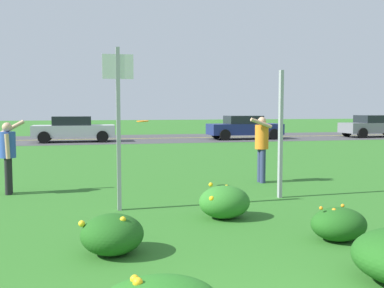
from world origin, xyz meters
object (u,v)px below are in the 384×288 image
object	(u,v)px
person_thrower_blue_shirt	(8,151)
car_navy_center_right	(244,127)
sign_post_by_roadside	(281,135)
car_silver_center_left	(74,129)
sign_post_near_path	(118,113)
person_catcher_orange_shirt	(262,143)
car_gray_rightmost	(375,126)
frisbee_orange	(143,121)

from	to	relation	value
person_thrower_blue_shirt	car_navy_center_right	xyz separation A→B (m)	(11.17, 15.81, -0.21)
sign_post_by_roadside	car_silver_center_left	xyz separation A→B (m)	(-4.71, 17.54, -0.60)
person_thrower_blue_shirt	sign_post_near_path	bearing A→B (deg)	-43.59
person_catcher_orange_shirt	car_silver_center_left	world-z (taller)	person_catcher_orange_shirt
sign_post_near_path	car_navy_center_right	xyz separation A→B (m)	(8.91, 17.96, -1.05)
car_silver_center_left	car_gray_rightmost	size ratio (longest dim) A/B	1.00
person_thrower_blue_shirt	car_silver_center_left	xyz separation A→B (m)	(0.94, 15.81, -0.21)
car_silver_center_left	frisbee_orange	bearing A→B (deg)	-82.84
sign_post_near_path	frisbee_orange	distance (m)	2.14
person_thrower_blue_shirt	car_navy_center_right	world-z (taller)	person_thrower_blue_shirt
sign_post_by_roadside	person_thrower_blue_shirt	xyz separation A→B (m)	(-5.65, 1.73, -0.39)
frisbee_orange	car_gray_rightmost	size ratio (longest dim) A/B	0.06
car_silver_center_left	car_navy_center_right	bearing A→B (deg)	0.00
frisbee_orange	car_navy_center_right	bearing A→B (deg)	62.71
sign_post_near_path	car_gray_rightmost	distance (m)	25.52
sign_post_by_roadside	person_thrower_blue_shirt	bearing A→B (deg)	162.94
sign_post_by_roadside	frisbee_orange	distance (m)	3.15
person_thrower_blue_shirt	car_navy_center_right	size ratio (longest dim) A/B	0.36
sign_post_near_path	frisbee_orange	xyz separation A→B (m)	(0.69, 2.02, -0.20)
person_thrower_blue_shirt	frisbee_orange	distance (m)	3.02
person_catcher_orange_shirt	sign_post_near_path	bearing A→B (deg)	-147.91
person_thrower_blue_shirt	frisbee_orange	xyz separation A→B (m)	(2.95, -0.13, 0.65)
person_thrower_blue_shirt	car_silver_center_left	bearing A→B (deg)	86.59
sign_post_near_path	sign_post_by_roadside	xyz separation A→B (m)	(3.39, 0.42, -0.46)
sign_post_near_path	car_navy_center_right	world-z (taller)	sign_post_near_path
person_catcher_orange_shirt	frisbee_orange	bearing A→B (deg)	-173.87
sign_post_by_roadside	car_silver_center_left	bearing A→B (deg)	105.01
person_catcher_orange_shirt	car_silver_center_left	size ratio (longest dim) A/B	0.37
sign_post_near_path	car_silver_center_left	size ratio (longest dim) A/B	0.66
car_silver_center_left	car_gray_rightmost	bearing A→B (deg)	0.00
sign_post_near_path	car_gray_rightmost	size ratio (longest dim) A/B	0.66
car_silver_center_left	sign_post_by_roadside	bearing A→B (deg)	-74.99
person_thrower_blue_shirt	person_catcher_orange_shirt	xyz separation A→B (m)	(6.01, 0.20, 0.06)
sign_post_near_path	car_silver_center_left	bearing A→B (deg)	94.19
car_navy_center_right	car_gray_rightmost	size ratio (longest dim) A/B	1.00
person_thrower_blue_shirt	person_catcher_orange_shirt	size ratio (longest dim) A/B	0.98
car_gray_rightmost	sign_post_by_roadside	bearing A→B (deg)	-129.98
sign_post_by_roadside	car_gray_rightmost	size ratio (longest dim) A/B	0.60
sign_post_near_path	sign_post_by_roadside	distance (m)	3.44
person_thrower_blue_shirt	frisbee_orange	size ratio (longest dim) A/B	5.92
person_catcher_orange_shirt	car_gray_rightmost	bearing A→B (deg)	47.41
frisbee_orange	car_gray_rightmost	bearing A→B (deg)	42.47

